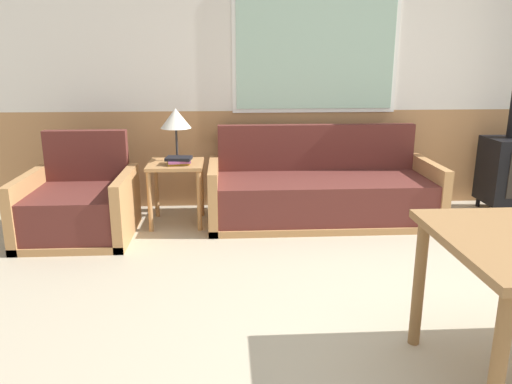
{
  "coord_description": "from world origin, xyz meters",
  "views": [
    {
      "loc": [
        -1.32,
        -2.32,
        1.49
      ],
      "look_at": [
        -1.11,
        1.12,
        0.54
      ],
      "focal_mm": 35.0,
      "sensor_mm": 36.0,
      "label": 1
    }
  ],
  "objects_px": {
    "armchair": "(79,208)",
    "table_lamp": "(176,119)",
    "side_table": "(176,174)",
    "couch": "(321,194)"
  },
  "relations": [
    {
      "from": "armchair",
      "to": "table_lamp",
      "type": "distance_m",
      "value": 1.12
    },
    {
      "from": "side_table",
      "to": "table_lamp",
      "type": "bearing_deg",
      "value": 83.87
    },
    {
      "from": "armchair",
      "to": "side_table",
      "type": "height_order",
      "value": "armchair"
    },
    {
      "from": "armchair",
      "to": "couch",
      "type": "bearing_deg",
      "value": 1.52
    },
    {
      "from": "armchair",
      "to": "table_lamp",
      "type": "xyz_separation_m",
      "value": [
        0.8,
        0.38,
        0.69
      ]
    },
    {
      "from": "armchair",
      "to": "side_table",
      "type": "xyz_separation_m",
      "value": [
        0.79,
        0.29,
        0.21
      ]
    },
    {
      "from": "couch",
      "to": "table_lamp",
      "type": "bearing_deg",
      "value": 176.29
    },
    {
      "from": "couch",
      "to": "armchair",
      "type": "distance_m",
      "value": 2.13
    },
    {
      "from": "couch",
      "to": "side_table",
      "type": "distance_m",
      "value": 1.34
    },
    {
      "from": "couch",
      "to": "side_table",
      "type": "relative_size",
      "value": 3.64
    }
  ]
}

